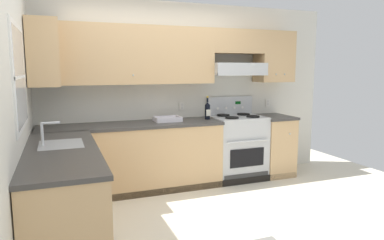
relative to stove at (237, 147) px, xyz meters
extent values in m
plane|color=beige|center=(-1.20, -1.25, -0.48)|extent=(7.04, 7.04, 0.00)
cube|color=silver|center=(-0.74, 0.37, 0.80)|extent=(4.68, 0.12, 2.55)
cube|color=tan|center=(-1.54, 0.13, 1.32)|extent=(2.28, 0.34, 0.76)
cube|color=tan|center=(0.67, 0.13, 1.32)|extent=(0.55, 0.34, 0.76)
cube|color=tan|center=(0.00, 0.13, 1.53)|extent=(0.80, 0.34, 0.34)
cube|color=#B7BABC|center=(0.00, 0.09, 1.14)|extent=(0.80, 0.46, 0.17)
cube|color=#B7BABC|center=(0.00, -0.13, 1.07)|extent=(0.80, 0.03, 0.04)
sphere|color=silver|center=(-1.54, -0.05, 1.06)|extent=(0.02, 0.02, 0.02)
sphere|color=silver|center=(0.60, -0.05, 1.06)|extent=(0.02, 0.02, 0.02)
sphere|color=silver|center=(0.75, -0.05, 1.06)|extent=(0.02, 0.02, 0.02)
cube|color=silver|center=(-0.77, 0.29, 0.60)|extent=(0.08, 0.01, 0.12)
cube|color=silver|center=(-0.77, 0.29, 0.62)|extent=(0.03, 0.00, 0.03)
cube|color=silver|center=(-0.77, 0.29, 0.58)|extent=(0.03, 0.00, 0.03)
cube|color=silver|center=(0.70, 0.29, 0.60)|extent=(0.08, 0.01, 0.12)
cube|color=silver|center=(0.70, 0.29, 0.62)|extent=(0.03, 0.00, 0.03)
cube|color=silver|center=(0.70, 0.29, 0.58)|extent=(0.03, 0.00, 0.03)
cube|color=silver|center=(-2.82, -1.15, 0.80)|extent=(0.12, 4.00, 2.55)
cube|color=white|center=(-2.77, -1.16, 1.07)|extent=(0.04, 1.00, 0.92)
cube|color=white|center=(-2.75, -1.16, 1.07)|extent=(0.01, 0.90, 0.82)
cube|color=white|center=(-2.74, -1.16, 1.07)|extent=(0.01, 0.90, 0.02)
cube|color=tan|center=(-2.58, -0.05, 1.32)|extent=(0.34, 0.64, 0.76)
cube|color=tan|center=(-1.56, -0.01, -0.04)|extent=(2.35, 0.61, 0.87)
cube|color=#3D3A38|center=(-1.56, -0.01, 0.41)|extent=(2.37, 0.63, 0.04)
cube|color=tan|center=(0.62, -0.01, -0.04)|extent=(0.46, 0.61, 0.87)
cube|color=#3D3A38|center=(0.62, -0.01, 0.41)|extent=(0.49, 0.63, 0.04)
cube|color=black|center=(-0.94, -0.28, -0.43)|extent=(3.54, 0.06, 0.09)
sphere|color=silver|center=(-2.03, -0.33, 0.20)|extent=(0.03, 0.03, 0.03)
sphere|color=silver|center=(0.69, -0.33, 0.20)|extent=(0.03, 0.03, 0.03)
cube|color=tan|center=(-2.45, -1.26, -0.04)|extent=(0.61, 1.89, 0.87)
cube|color=#3D3A38|center=(-2.45, -1.26, 0.41)|extent=(0.63, 1.91, 0.04)
cube|color=black|center=(-2.17, -1.26, -0.43)|extent=(0.06, 1.85, 0.09)
cube|color=#999B9E|center=(-2.45, -1.02, 0.43)|extent=(0.40, 0.48, 0.01)
cube|color=#28282B|center=(-2.45, -1.02, 0.36)|extent=(0.34, 0.42, 0.14)
cylinder|color=silver|center=(-2.61, -1.02, 0.54)|extent=(0.03, 0.03, 0.22)
cylinder|color=silver|center=(-2.53, -1.02, 0.64)|extent=(0.16, 0.02, 0.02)
cube|color=#B7BABC|center=(0.00, 0.00, -0.02)|extent=(0.76, 0.58, 0.91)
cube|color=black|center=(0.00, -0.30, -0.10)|extent=(0.53, 0.01, 0.26)
cylinder|color=silver|center=(0.00, -0.32, 0.14)|extent=(0.65, 0.02, 0.02)
cube|color=#333333|center=(0.00, -0.30, -0.38)|extent=(0.70, 0.01, 0.11)
cube|color=#B7BABC|center=(0.00, 0.00, 0.44)|extent=(0.76, 0.58, 0.02)
cube|color=#B7BABC|center=(0.00, 0.27, 0.58)|extent=(0.76, 0.04, 0.29)
cube|color=#053F0C|center=(0.13, 0.25, 0.63)|extent=(0.09, 0.01, 0.04)
cylinder|color=black|center=(-0.17, -0.14, 0.46)|extent=(0.19, 0.19, 0.02)
cylinder|color=black|center=(-0.17, -0.14, 0.45)|extent=(0.07, 0.07, 0.01)
cylinder|color=black|center=(0.17, -0.14, 0.46)|extent=(0.19, 0.19, 0.02)
cylinder|color=black|center=(0.17, -0.14, 0.45)|extent=(0.07, 0.07, 0.01)
cylinder|color=black|center=(-0.17, 0.14, 0.46)|extent=(0.19, 0.19, 0.02)
cylinder|color=black|center=(-0.17, 0.14, 0.45)|extent=(0.07, 0.07, 0.01)
cylinder|color=black|center=(0.17, 0.14, 0.46)|extent=(0.19, 0.19, 0.02)
cylinder|color=black|center=(0.17, 0.14, 0.45)|extent=(0.07, 0.07, 0.01)
cylinder|color=white|center=(-0.21, 0.25, 0.55)|extent=(0.04, 0.02, 0.04)
cylinder|color=white|center=(-0.07, 0.25, 0.55)|extent=(0.04, 0.02, 0.04)
cylinder|color=white|center=(0.07, 0.25, 0.55)|extent=(0.04, 0.02, 0.04)
cylinder|color=white|center=(0.21, 0.25, 0.55)|extent=(0.04, 0.02, 0.04)
cylinder|color=black|center=(-0.49, 0.00, 0.54)|extent=(0.07, 0.07, 0.21)
cone|color=black|center=(-0.49, 0.00, 0.66)|extent=(0.07, 0.07, 0.04)
cylinder|color=black|center=(-0.49, 0.00, 0.72)|extent=(0.03, 0.03, 0.09)
cylinder|color=gold|center=(-0.49, 0.00, 0.75)|extent=(0.03, 0.03, 0.02)
cube|color=silver|center=(-0.49, -0.04, 0.53)|extent=(0.07, 0.00, 0.09)
cube|color=silver|center=(-1.07, 0.03, 0.44)|extent=(0.28, 0.21, 0.02)
cube|color=silver|center=(-1.07, -0.09, 0.46)|extent=(0.35, 0.01, 0.06)
cube|color=silver|center=(-1.07, 0.16, 0.46)|extent=(0.35, 0.01, 0.06)
cube|color=silver|center=(-1.24, 0.03, 0.46)|extent=(0.01, 0.23, 0.06)
cube|color=silver|center=(-0.90, 0.03, 0.46)|extent=(0.01, 0.23, 0.06)
camera|label=1|loc=(-2.45, -4.54, 1.14)|focal=32.98mm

